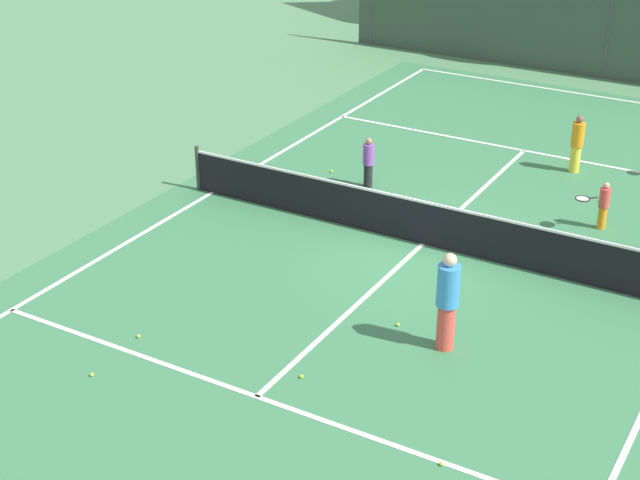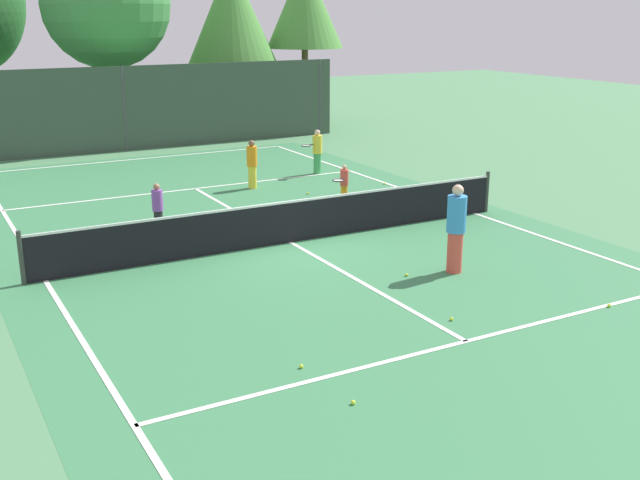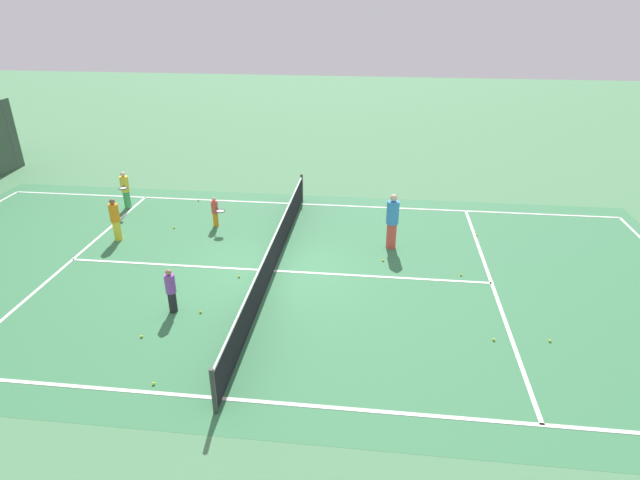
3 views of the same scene
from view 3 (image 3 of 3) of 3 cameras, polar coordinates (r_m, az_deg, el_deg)
The scene contains 20 objects.
ground_plane at distance 15.84m, azimuth -5.10°, elevation -3.37°, with size 80.00×80.00×0.00m, color #4C8456.
court_surface at distance 15.84m, azimuth -5.10°, elevation -3.37°, with size 13.00×25.00×0.01m.
tennis_net at distance 15.60m, azimuth -5.17°, elevation -1.73°, with size 11.90×0.10×1.10m.
player_0 at distance 18.71m, azimuth -21.39°, elevation 2.13°, with size 0.31×0.31×1.47m.
player_1 at distance 21.40m, azimuth -20.42°, elevation 5.15°, with size 0.89×0.56×1.46m.
player_2 at distance 16.97m, azimuth 7.87°, elevation 2.08°, with size 0.40×0.40×1.85m.
player_3 at distance 14.10m, azimuth -15.91°, elevation -5.28°, with size 0.27×0.27×1.25m.
player_4 at distance 18.89m, azimuth -11.32°, elevation 3.07°, with size 0.74×0.69×1.09m.
tennis_ball_0 at distance 15.59m, azimuth -8.82°, elevation -3.96°, with size 0.07×0.07×0.07m, color #CCE533.
tennis_ball_1 at distance 16.43m, azimuth 6.88°, elevation -2.21°, with size 0.07×0.07×0.07m, color #CCE533.
tennis_ball_2 at distance 13.64m, azimuth -18.86°, elevation -9.91°, with size 0.07×0.07×0.07m, color #CCE533.
tennis_ball_3 at distance 12.14m, azimuth -17.64°, elevation -14.67°, with size 0.07×0.07×0.07m, color #CCE533.
tennis_ball_4 at distance 13.49m, azimuth 18.39°, elevation -10.25°, with size 0.07×0.07×0.07m, color #CCE533.
tennis_ball_5 at distance 14.16m, azimuth -12.86°, elevation -7.64°, with size 0.07×0.07×0.07m, color #CCE533.
tennis_ball_7 at distance 21.59m, azimuth -13.10°, elevation 4.23°, with size 0.07×0.07×0.07m, color #CCE533.
tennis_ball_9 at distance 16.06m, azimuth 15.10°, elevation -3.68°, with size 0.07×0.07×0.07m, color #CCE533.
tennis_ball_10 at distance 17.71m, azimuth -3.97°, elevation 0.06°, with size 0.07×0.07×0.07m, color #CCE533.
tennis_ball_11 at distance 18.79m, azimuth 16.67°, elevation 0.54°, with size 0.07×0.07×0.07m, color #CCE533.
tennis_ball_12 at distance 13.93m, azimuth 23.75°, elevation -10.00°, with size 0.07×0.07×0.07m, color #CCE533.
tennis_ball_13 at distance 19.27m, azimuth -15.60°, elevation 1.31°, with size 0.07×0.07×0.07m, color #CCE533.
Camera 3 is at (-13.56, -2.98, 7.62)m, focal length 29.40 mm.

